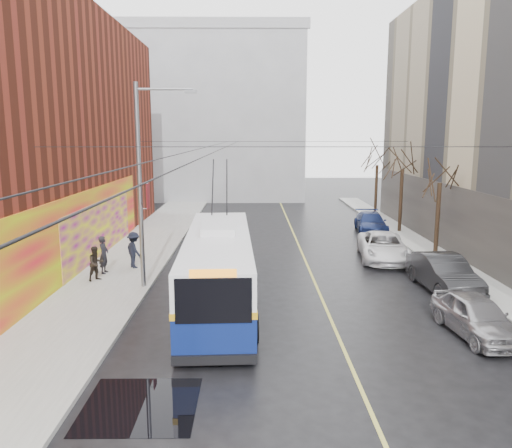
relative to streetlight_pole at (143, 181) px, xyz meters
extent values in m
plane|color=black|center=(6.14, -10.00, -4.85)|extent=(140.00, 140.00, 0.00)
cube|color=gray|center=(-1.86, 2.00, -4.77)|extent=(4.00, 60.00, 0.15)
cube|color=gray|center=(15.14, 2.00, -4.77)|extent=(2.00, 60.00, 0.15)
cube|color=#BFB74C|center=(7.64, 4.00, -4.84)|extent=(0.12, 50.00, 0.01)
cube|color=red|center=(-3.82, 0.00, -2.85)|extent=(0.08, 28.00, 4.00)
cube|color=#960588|center=(-3.78, 6.00, -3.25)|extent=(0.06, 12.00, 3.20)
cube|color=#4C4742|center=(16.11, 4.00, -2.85)|extent=(0.06, 36.00, 4.00)
cube|color=gray|center=(0.14, 35.00, 4.15)|extent=(20.00, 12.00, 18.00)
cube|color=gray|center=(0.14, 29.10, 12.65)|extent=(20.50, 0.40, 1.00)
cylinder|color=slate|center=(-0.16, 0.00, -0.35)|extent=(0.20, 0.20, 9.00)
cube|color=#5F0D12|center=(0.19, 0.00, -0.65)|extent=(0.04, 0.60, 1.10)
cylinder|color=slate|center=(1.04, 0.00, 3.85)|extent=(2.40, 0.10, 0.10)
cube|color=slate|center=(2.14, 0.00, 3.75)|extent=(0.50, 0.22, 0.12)
cylinder|color=black|center=(2.34, 5.00, 1.35)|extent=(0.02, 60.00, 0.02)
cylinder|color=black|center=(3.34, 5.00, 1.35)|extent=(0.02, 60.00, 0.02)
cylinder|color=black|center=(6.14, -4.00, 1.55)|extent=(18.00, 0.02, 0.02)
cylinder|color=black|center=(6.14, 12.00, 1.55)|extent=(18.00, 0.02, 0.02)
cylinder|color=black|center=(15.14, 6.00, -2.75)|extent=(0.24, 0.24, 4.20)
cylinder|color=black|center=(15.14, 13.00, -2.61)|extent=(0.24, 0.24, 4.48)
cylinder|color=black|center=(15.14, 20.00, -2.66)|extent=(0.24, 0.24, 4.37)
cube|color=black|center=(1.83, -9.81, -4.84)|extent=(2.88, 2.84, 0.01)
ellipsoid|color=slate|center=(4.64, -1.49, 1.73)|extent=(0.44, 0.20, 0.12)
ellipsoid|color=slate|center=(5.62, 1.14, 3.53)|extent=(0.44, 0.20, 0.12)
ellipsoid|color=slate|center=(2.90, 1.26, 2.50)|extent=(0.44, 0.20, 0.12)
cube|color=#0B1A57|center=(3.34, -2.08, -3.93)|extent=(2.98, 11.66, 1.45)
cube|color=silver|center=(3.34, -2.08, -2.58)|extent=(2.98, 11.66, 1.25)
cube|color=gold|center=(3.34, -2.08, -3.21)|extent=(3.02, 11.70, 0.21)
cube|color=black|center=(3.58, -7.87, -2.73)|extent=(2.22, 0.13, 1.35)
cube|color=black|center=(3.10, 3.71, -2.73)|extent=(2.22, 0.13, 1.16)
cube|color=black|center=(2.07, -2.13, -2.68)|extent=(0.47, 10.60, 0.96)
cube|color=black|center=(4.61, -2.03, -2.68)|extent=(0.47, 10.60, 0.96)
cube|color=silver|center=(3.30, -1.11, -1.81)|extent=(1.47, 2.95, 0.29)
cube|color=black|center=(3.58, -7.91, -4.51)|extent=(2.51, 0.22, 0.29)
cylinder|color=black|center=(2.25, -5.98, -4.36)|extent=(0.33, 0.98, 0.96)
cylinder|color=black|center=(4.75, -5.88, -4.36)|extent=(0.33, 0.98, 0.96)
cylinder|color=black|center=(1.93, 1.72, -4.36)|extent=(0.33, 0.98, 0.96)
cylinder|color=black|center=(4.43, 1.83, -4.36)|extent=(0.33, 0.98, 0.96)
cylinder|color=black|center=(2.82, 2.24, -0.41)|extent=(0.20, 3.35, 2.37)
cylinder|color=black|center=(3.50, 2.27, -0.41)|extent=(0.20, 3.35, 2.37)
imported|color=#A4A3A8|center=(12.36, -5.37, -4.14)|extent=(2.07, 4.30, 1.42)
imported|color=#262628|center=(13.14, -0.36, -4.05)|extent=(1.99, 4.95, 1.60)
imported|color=white|center=(11.94, 5.25, -4.10)|extent=(3.12, 5.63, 1.49)
imported|color=navy|center=(13.14, 13.17, -4.14)|extent=(2.41, 5.02, 1.41)
imported|color=silver|center=(1.72, 11.42, -4.10)|extent=(1.95, 4.45, 1.49)
imported|color=black|center=(-2.53, 2.17, -3.78)|extent=(0.46, 0.68, 1.84)
imported|color=black|center=(-2.53, 0.92, -3.89)|extent=(0.98, 0.99, 1.61)
imported|color=black|center=(-1.30, 3.18, -3.78)|extent=(1.29, 1.35, 1.84)
camera|label=1|loc=(4.67, -21.53, 1.94)|focal=35.00mm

